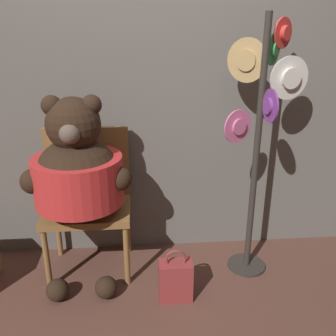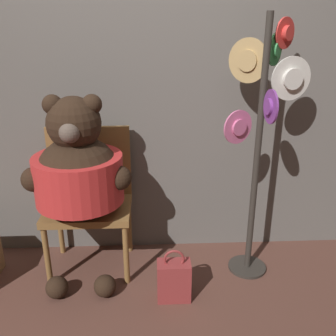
{
  "view_description": "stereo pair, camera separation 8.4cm",
  "coord_description": "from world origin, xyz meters",
  "px_view_note": "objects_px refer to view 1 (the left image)",
  "views": [
    {
      "loc": [
        0.03,
        -2.14,
        1.73
      ],
      "look_at": [
        0.22,
        0.18,
        0.82
      ],
      "focal_mm": 40.0,
      "sensor_mm": 36.0,
      "label": 1
    },
    {
      "loc": [
        0.11,
        -2.14,
        1.73
      ],
      "look_at": [
        0.22,
        0.18,
        0.82
      ],
      "focal_mm": 40.0,
      "sensor_mm": 36.0,
      "label": 2
    }
  ],
  "objects_px": {
    "handbag_on_ground": "(176,280)",
    "chair": "(88,194)",
    "hat_display_rack": "(262,124)",
    "teddy_bear": "(78,175)"
  },
  "relations": [
    {
      "from": "hat_display_rack",
      "to": "teddy_bear",
      "type": "bearing_deg",
      "value": -179.22
    },
    {
      "from": "chair",
      "to": "handbag_on_ground",
      "type": "distance_m",
      "value": 0.86
    },
    {
      "from": "hat_display_rack",
      "to": "handbag_on_ground",
      "type": "xyz_separation_m",
      "value": [
        -0.6,
        -0.32,
        -0.96
      ]
    },
    {
      "from": "teddy_bear",
      "to": "handbag_on_ground",
      "type": "xyz_separation_m",
      "value": [
        0.62,
        -0.3,
        -0.65
      ]
    },
    {
      "from": "chair",
      "to": "teddy_bear",
      "type": "relative_size",
      "value": 0.79
    },
    {
      "from": "hat_display_rack",
      "to": "handbag_on_ground",
      "type": "bearing_deg",
      "value": -151.92
    },
    {
      "from": "hat_display_rack",
      "to": "handbag_on_ground",
      "type": "relative_size",
      "value": 4.77
    },
    {
      "from": "chair",
      "to": "teddy_bear",
      "type": "bearing_deg",
      "value": -100.61
    },
    {
      "from": "handbag_on_ground",
      "to": "chair",
      "type": "bearing_deg",
      "value": 141.91
    },
    {
      "from": "teddy_bear",
      "to": "hat_display_rack",
      "type": "bearing_deg",
      "value": 0.78
    }
  ]
}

